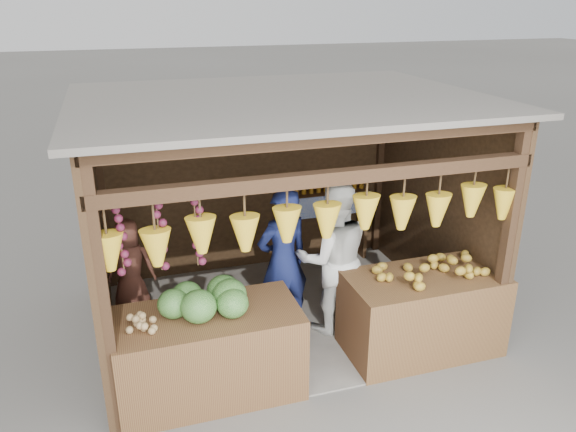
{
  "coord_description": "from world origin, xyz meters",
  "views": [
    {
      "loc": [
        -1.71,
        -5.67,
        3.63
      ],
      "look_at": [
        0.05,
        -0.1,
        1.35
      ],
      "focal_mm": 35.0,
      "sensor_mm": 36.0,
      "label": 1
    }
  ],
  "objects_px": {
    "counter_left": "(210,353)",
    "vendor_seated": "(130,267)",
    "woman_standing": "(333,258)",
    "man_standing": "(283,262)",
    "counter_right": "(422,313)"
  },
  "relations": [
    {
      "from": "counter_right",
      "to": "vendor_seated",
      "type": "xyz_separation_m",
      "value": [
        -2.96,
        1.24,
        0.4
      ]
    },
    {
      "from": "counter_left",
      "to": "woman_standing",
      "type": "bearing_deg",
      "value": 24.59
    },
    {
      "from": "counter_left",
      "to": "vendor_seated",
      "type": "height_order",
      "value": "vendor_seated"
    },
    {
      "from": "counter_left",
      "to": "woman_standing",
      "type": "height_order",
      "value": "woman_standing"
    },
    {
      "from": "counter_right",
      "to": "woman_standing",
      "type": "xyz_separation_m",
      "value": [
        -0.77,
        0.69,
        0.45
      ]
    },
    {
      "from": "man_standing",
      "to": "woman_standing",
      "type": "xyz_separation_m",
      "value": [
        0.55,
        -0.15,
        0.03
      ]
    },
    {
      "from": "counter_left",
      "to": "counter_right",
      "type": "height_order",
      "value": "counter_right"
    },
    {
      "from": "man_standing",
      "to": "vendor_seated",
      "type": "xyz_separation_m",
      "value": [
        -1.64,
        0.41,
        -0.02
      ]
    },
    {
      "from": "woman_standing",
      "to": "vendor_seated",
      "type": "distance_m",
      "value": 2.26
    },
    {
      "from": "counter_left",
      "to": "man_standing",
      "type": "distance_m",
      "value": 1.39
    },
    {
      "from": "counter_left",
      "to": "man_standing",
      "type": "relative_size",
      "value": 1.0
    },
    {
      "from": "man_standing",
      "to": "vendor_seated",
      "type": "relative_size",
      "value": 1.58
    },
    {
      "from": "woman_standing",
      "to": "vendor_seated",
      "type": "xyz_separation_m",
      "value": [
        -2.19,
        0.55,
        -0.04
      ]
    },
    {
      "from": "woman_standing",
      "to": "vendor_seated",
      "type": "relative_size",
      "value": 1.63
    },
    {
      "from": "man_standing",
      "to": "counter_right",
      "type": "bearing_deg",
      "value": 134.09
    }
  ]
}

